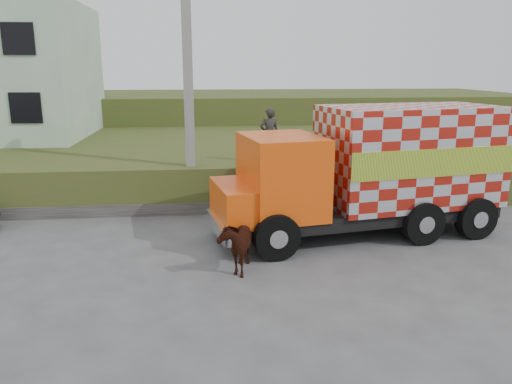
{
  "coord_description": "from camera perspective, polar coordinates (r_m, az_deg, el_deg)",
  "views": [
    {
      "loc": [
        -0.49,
        -11.6,
        4.62
      ],
      "look_at": [
        0.85,
        1.65,
        1.3
      ],
      "focal_mm": 35.0,
      "sensor_mm": 36.0,
      "label": 1
    }
  ],
  "objects": [
    {
      "name": "cow",
      "position": [
        11.71,
        -2.31,
        -5.9
      ],
      "size": [
        0.94,
        1.61,
        1.28
      ],
      "primitive_type": "imported",
      "rotation": [
        0.0,
        0.0,
        -0.17
      ],
      "color": "black",
      "rests_on": "ground"
    },
    {
      "name": "utility_pole",
      "position": [
        16.22,
        -7.74,
        11.94
      ],
      "size": [
        1.2,
        0.3,
        8.0
      ],
      "color": "gray",
      "rests_on": "ground"
    },
    {
      "name": "embankment_far",
      "position": [
        33.75,
        -4.96,
        8.64
      ],
      "size": [
        40.0,
        12.0,
        3.0
      ],
      "primitive_type": "cube",
      "color": "#33531B",
      "rests_on": "ground"
    },
    {
      "name": "retaining_strip",
      "position": [
        16.48,
        -10.82,
        -1.82
      ],
      "size": [
        16.0,
        0.5,
        0.4
      ],
      "primitive_type": "cube",
      "color": "#595651",
      "rests_on": "ground"
    },
    {
      "name": "ground",
      "position": [
        12.5,
        -3.15,
        -7.72
      ],
      "size": [
        120.0,
        120.0,
        0.0
      ],
      "primitive_type": "plane",
      "color": "#474749",
      "rests_on": "ground"
    },
    {
      "name": "embankment",
      "position": [
        21.95,
        -4.41,
        3.8
      ],
      "size": [
        40.0,
        12.0,
        1.5
      ],
      "primitive_type": "cube",
      "color": "#33531B",
      "rests_on": "ground"
    },
    {
      "name": "pedestrian",
      "position": [
        16.86,
        1.56,
        6.51
      ],
      "size": [
        0.71,
        0.49,
        1.85
      ],
      "primitive_type": "imported",
      "rotation": [
        0.0,
        0.0,
        3.21
      ],
      "color": "#2D2A28",
      "rests_on": "embankment"
    },
    {
      "name": "cargo_truck",
      "position": [
        14.35,
        13.32,
        2.5
      ],
      "size": [
        8.39,
        4.0,
        3.6
      ],
      "rotation": [
        0.0,
        0.0,
        0.18
      ],
      "color": "black",
      "rests_on": "ground"
    }
  ]
}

